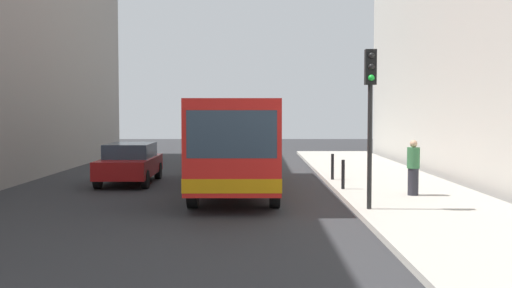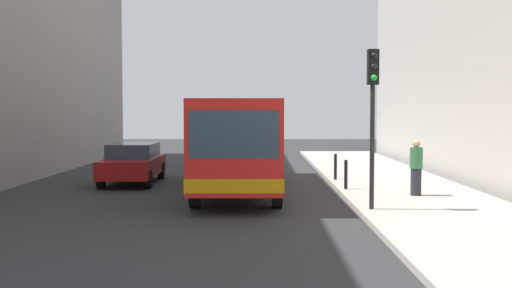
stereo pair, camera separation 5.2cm
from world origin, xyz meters
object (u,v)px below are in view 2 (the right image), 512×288
bus (240,139)px  car_behind_bus (242,149)px  bollard_mid (335,167)px  car_beside_bus (133,162)px  pedestrian_near_signal (416,168)px  bollard_near (346,174)px  traffic_light (373,98)px

bus → car_behind_bus: 9.48m
bollard_mid → car_beside_bus: bearing=179.4°
bus → pedestrian_near_signal: size_ratio=6.63×
bollard_mid → car_behind_bus: bearing=115.4°
bollard_near → bollard_mid: same height
car_behind_bus → bollard_mid: bearing=111.6°
car_beside_bus → bus: bearing=156.0°
bollard_mid → bus: bearing=-154.4°
traffic_light → bollard_near: (-0.10, 4.05, -2.38)m
car_beside_bus → bollard_near: 8.01m
car_beside_bus → pedestrian_near_signal: 10.32m
car_behind_bus → traffic_light: bearing=100.8°
car_beside_bus → traffic_light: traffic_light is taller
bollard_mid → pedestrian_near_signal: pedestrian_near_signal is taller
bus → car_behind_bus: bearing=-89.1°
car_behind_bus → pedestrian_near_signal: bearing=111.2°
car_behind_bus → traffic_light: size_ratio=1.10×
traffic_light → bollard_mid: 7.19m
bollard_mid → pedestrian_near_signal: (1.90, -4.20, 0.35)m
traffic_light → pedestrian_near_signal: 3.74m
car_beside_bus → bollard_mid: bearing=178.8°
bus → traffic_light: traffic_light is taller
bus → car_beside_bus: bus is taller
bollard_near → traffic_light: bearing=-88.6°
bus → car_behind_bus: size_ratio=2.45×
car_beside_bus → bollard_near: car_beside_bus is taller
bus → pedestrian_near_signal: (5.37, -2.53, -0.75)m
bus → bollard_mid: bus is taller
car_beside_bus → pedestrian_near_signal: size_ratio=2.65×
car_behind_bus → bollard_mid: car_behind_bus is taller
bus → car_beside_bus: (-4.02, 1.74, -0.94)m
bollard_near → car_behind_bus: bearing=109.3°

